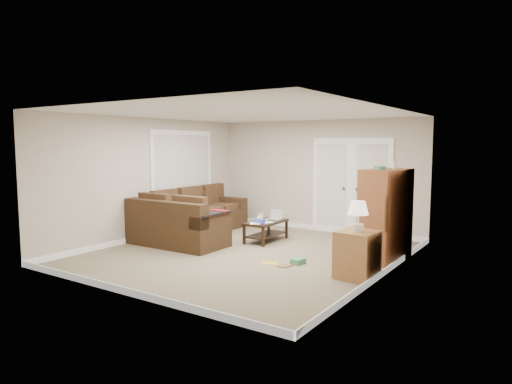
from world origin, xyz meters
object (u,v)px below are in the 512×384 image
Objects in this scene: coffee_table at (267,230)px; side_cabinet at (357,251)px; sectional_sofa at (190,221)px; tv_armoire at (385,215)px.

side_cabinet is at bearing -31.47° from coffee_table.
sectional_sofa is 2.85× the size of coffee_table.
side_cabinet is (2.48, -1.43, 0.18)m from coffee_table.
side_cabinet is at bearing -80.59° from tv_armoire.
tv_armoire reaches higher than sectional_sofa.
tv_armoire is at bearing -5.68° from coffee_table.
tv_armoire is (2.48, -0.18, 0.56)m from coffee_table.
sectional_sofa is at bearing -160.82° from coffee_table.
tv_armoire is at bearing 94.23° from side_cabinet.
coffee_table is 2.87m from side_cabinet.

